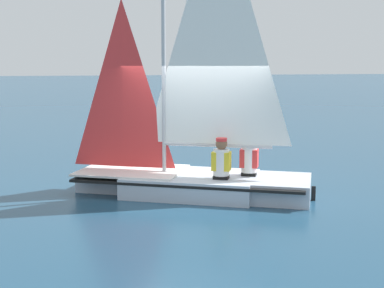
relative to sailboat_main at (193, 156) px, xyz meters
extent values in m
plane|color=navy|center=(-0.01, 0.01, -0.75)|extent=(260.00, 260.00, 0.00)
cube|color=#B2BCCC|center=(-0.01, 0.01, -0.56)|extent=(2.99, 2.71, 0.39)
cube|color=#B2BCCC|center=(-1.52, 0.92, -0.56)|extent=(1.36, 1.32, 0.39)
cube|color=#B2BCCC|center=(1.49, -0.90, -0.56)|extent=(1.62, 1.75, 0.39)
cube|color=black|center=(-0.01, 0.01, -0.43)|extent=(4.66, 3.73, 0.05)
cube|color=silver|center=(-1.08, 0.65, -0.34)|extent=(2.53, 2.36, 0.04)
cylinder|color=#B7B7BC|center=(-0.50, 0.30, 2.33)|extent=(0.08, 0.08, 5.38)
cylinder|color=#B7B7BC|center=(0.41, -0.25, 0.23)|extent=(1.85, 1.15, 0.07)
pyramid|color=white|center=(0.41, -0.25, 2.58)|extent=(1.75, 1.08, 4.64)
pyramid|color=red|center=(-1.22, 0.74, 1.39)|extent=(1.33, 0.83, 3.31)
cube|color=black|center=(1.99, -1.20, -0.62)|extent=(0.08, 0.07, 0.27)
cube|color=black|center=(0.38, -0.56, -0.52)|extent=(0.36, 0.35, 0.45)
cylinder|color=white|center=(0.38, -0.56, -0.05)|extent=(0.41, 0.41, 0.50)
cube|color=yellow|center=(0.38, -0.56, -0.02)|extent=(0.43, 0.40, 0.35)
sphere|color=brown|center=(0.38, -0.56, 0.30)|extent=(0.22, 0.22, 0.22)
cylinder|color=red|center=(0.38, -0.56, 0.38)|extent=(0.29, 0.29, 0.06)
cube|color=black|center=(1.01, -0.43, -0.52)|extent=(0.36, 0.35, 0.45)
cylinder|color=white|center=(1.01, -0.43, -0.05)|extent=(0.41, 0.41, 0.50)
cube|color=red|center=(1.01, -0.43, -0.02)|extent=(0.43, 0.40, 0.35)
sphere|color=tan|center=(1.01, -0.43, 0.30)|extent=(0.22, 0.22, 0.22)
camera|label=1|loc=(-3.14, -9.79, 1.75)|focal=50.00mm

